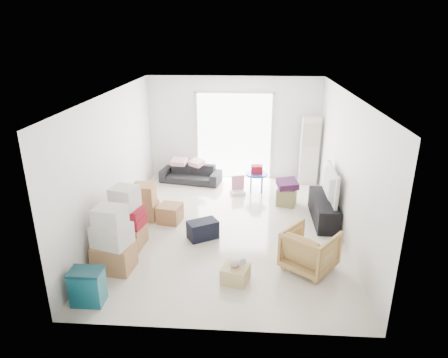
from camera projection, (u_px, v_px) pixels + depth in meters
name	position (u px, v px, depth m)	size (l,w,h in m)	color
room_shell	(228.00, 164.00, 7.70)	(4.98, 6.48, 3.18)	beige
sliding_door	(234.00, 133.00, 10.52)	(2.10, 0.04, 2.33)	white
ac_tower	(309.00, 151.00, 10.22)	(0.45, 0.30, 1.75)	silver
tv_console	(324.00, 209.00, 8.39)	(0.44, 1.47, 0.49)	black
television	(325.00, 195.00, 8.27)	(1.17, 0.67, 0.15)	black
sofa	(191.00, 171.00, 10.47)	(1.58, 0.46, 0.62)	black
pillow_left	(179.00, 157.00, 10.40)	(0.34, 0.27, 0.11)	#E0A3AD
pillow_right	(197.00, 158.00, 10.31)	(0.37, 0.30, 0.13)	#E0A3AD
armchair	(310.00, 248.00, 6.62)	(0.77, 0.72, 0.79)	tan
storage_bins	(88.00, 287.00, 5.82)	(0.48, 0.34, 0.55)	#115667
box_stack_a	(113.00, 242.00, 6.57)	(0.68, 0.61, 1.14)	#A57A4A
box_stack_b	(127.00, 221.00, 7.31)	(0.70, 0.62, 1.17)	#A57A4A
box_stack_c	(144.00, 202.00, 8.40)	(0.55, 0.47, 0.78)	#A57A4A
loose_box	(170.00, 213.00, 8.34)	(0.45, 0.45, 0.38)	#A57A4A
duffel_bag	(203.00, 230.00, 7.68)	(0.56, 0.34, 0.36)	black
ottoman	(287.00, 196.00, 9.15)	(0.40, 0.40, 0.40)	olive
blanket	(287.00, 185.00, 9.06)	(0.44, 0.44, 0.14)	#411A41
kids_table	(257.00, 173.00, 9.82)	(0.55, 0.55, 0.67)	blue
toy_walker	(238.00, 189.00, 9.80)	(0.40, 0.38, 0.45)	silver
wood_crate	(236.00, 274.00, 6.38)	(0.40, 0.40, 0.27)	#D0BA78
plush_bunny	(238.00, 263.00, 6.31)	(0.27, 0.15, 0.13)	#B2ADA8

